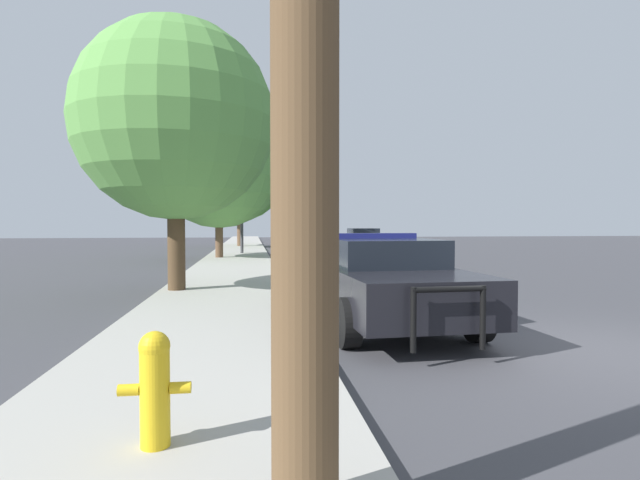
# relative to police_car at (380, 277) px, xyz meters

# --- Properties ---
(ground_plane) EXTENTS (110.00, 110.00, 0.00)m
(ground_plane) POSITION_rel_police_car_xyz_m (2.31, -2.24, -0.77)
(ground_plane) COLOR #3D3D42
(sidewalk_left) EXTENTS (3.00, 110.00, 0.13)m
(sidewalk_left) POSITION_rel_police_car_xyz_m (-2.79, -2.24, -0.70)
(sidewalk_left) COLOR #A3A099
(sidewalk_left) RESTS_ON ground_plane
(police_car) EXTENTS (2.29, 5.24, 1.51)m
(police_car) POSITION_rel_police_car_xyz_m (0.00, 0.00, 0.00)
(police_car) COLOR black
(police_car) RESTS_ON ground_plane
(fire_hydrant) EXTENTS (0.49, 0.21, 0.81)m
(fire_hydrant) POSITION_rel_police_car_xyz_m (-2.83, -4.66, -0.21)
(fire_hydrant) COLOR gold
(fire_hydrant) RESTS_ON sidewalk_left
(traffic_light) EXTENTS (3.92, 0.35, 5.03)m
(traffic_light) POSITION_rel_police_car_xyz_m (-1.06, 18.21, 2.94)
(traffic_light) COLOR #424247
(traffic_light) RESTS_ON sidewalk_left
(car_background_distant) EXTENTS (2.18, 4.54, 1.43)m
(car_background_distant) POSITION_rel_police_car_xyz_m (0.98, 34.75, 0.01)
(car_background_distant) COLOR #B7B7BC
(car_background_distant) RESTS_ON ground_plane
(car_background_oncoming) EXTENTS (2.15, 4.65, 1.40)m
(car_background_oncoming) POSITION_rel_police_car_xyz_m (4.43, 20.54, -0.00)
(car_background_oncoming) COLOR silver
(car_background_oncoming) RESTS_ON ground_plane
(car_background_midblock) EXTENTS (2.08, 4.48, 1.34)m
(car_background_midblock) POSITION_rel_police_car_xyz_m (0.46, 12.24, -0.04)
(car_background_midblock) COLOR #B7B7BC
(car_background_midblock) RESTS_ON ground_plane
(tree_sidewalk_mid) EXTENTS (6.07, 6.07, 7.41)m
(tree_sidewalk_mid) POSITION_rel_police_car_xyz_m (-3.60, 15.06, 3.73)
(tree_sidewalk_mid) COLOR brown
(tree_sidewalk_mid) RESTS_ON sidewalk_left
(tree_sidewalk_near) EXTENTS (4.62, 4.62, 6.25)m
(tree_sidewalk_near) POSITION_rel_police_car_xyz_m (-3.89, 3.78, 3.29)
(tree_sidewalk_near) COLOR #4C3823
(tree_sidewalk_near) RESTS_ON sidewalk_left
(tree_sidewalk_far) EXTENTS (6.11, 6.11, 7.85)m
(tree_sidewalk_far) POSITION_rel_police_car_xyz_m (-2.88, 26.76, 4.15)
(tree_sidewalk_far) COLOR brown
(tree_sidewalk_far) RESTS_ON sidewalk_left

